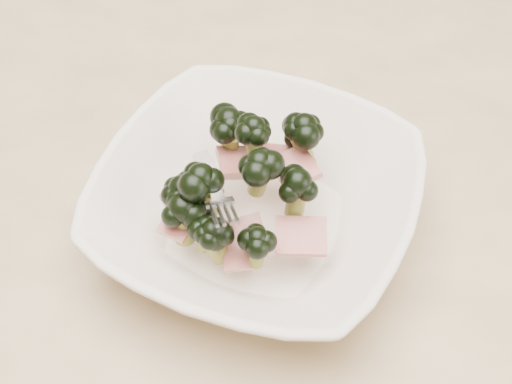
% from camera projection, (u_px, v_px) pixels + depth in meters
% --- Properties ---
extents(dining_table, '(1.20, 0.80, 0.75)m').
position_uv_depth(dining_table, '(165.00, 260.00, 0.75)').
color(dining_table, tan).
rests_on(dining_table, ground).
extents(broccoli_dish, '(0.33, 0.33, 0.12)m').
position_uv_depth(broccoli_dish, '(254.00, 200.00, 0.62)').
color(broccoli_dish, '#EFDECA').
rests_on(broccoli_dish, dining_table).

